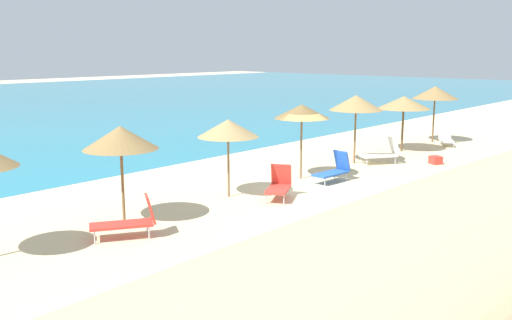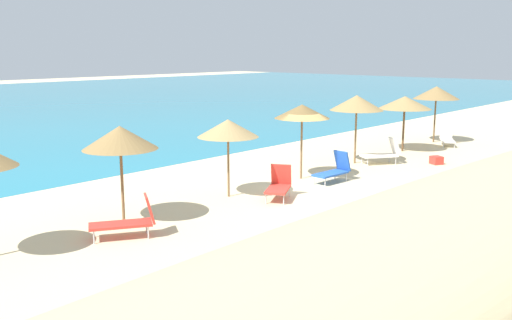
{
  "view_description": "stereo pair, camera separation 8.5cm",
  "coord_description": "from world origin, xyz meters",
  "px_view_note": "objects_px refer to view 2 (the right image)",
  "views": [
    {
      "loc": [
        -15.64,
        -11.49,
        4.8
      ],
      "look_at": [
        -1.66,
        1.06,
        1.11
      ],
      "focal_mm": 39.38,
      "sensor_mm": 36.0,
      "label": 1
    },
    {
      "loc": [
        -15.59,
        -11.56,
        4.8
      ],
      "look_at": [
        -1.66,
        1.06,
        1.11
      ],
      "focal_mm": 39.38,
      "sensor_mm": 36.0,
      "label": 2
    }
  ],
  "objects_px": {
    "beach_umbrella_7": "(436,93)",
    "lounge_chair_2": "(334,170)",
    "beach_umbrella_5": "(357,103)",
    "beach_umbrella_4": "(302,112)",
    "cooler_box": "(436,160)",
    "lounge_chair_0": "(129,220)",
    "lounge_chair_1": "(384,153)",
    "beach_umbrella_2": "(120,138)",
    "lounge_chair_3": "(279,184)",
    "beach_umbrella_6": "(405,103)",
    "lounge_chair_4": "(447,137)",
    "beach_umbrella_3": "(228,128)"
  },
  "relations": [
    {
      "from": "lounge_chair_1",
      "to": "lounge_chair_2",
      "type": "bearing_deg",
      "value": 128.25
    },
    {
      "from": "lounge_chair_2",
      "to": "lounge_chair_3",
      "type": "height_order",
      "value": "lounge_chair_2"
    },
    {
      "from": "beach_umbrella_3",
      "to": "lounge_chair_4",
      "type": "bearing_deg",
      "value": -4.08
    },
    {
      "from": "beach_umbrella_4",
      "to": "cooler_box",
      "type": "distance_m",
      "value": 7.03
    },
    {
      "from": "beach_umbrella_3",
      "to": "cooler_box",
      "type": "distance_m",
      "value": 10.42
    },
    {
      "from": "beach_umbrella_4",
      "to": "lounge_chair_3",
      "type": "xyz_separation_m",
      "value": [
        -2.82,
        -1.26,
        -2.08
      ]
    },
    {
      "from": "beach_umbrella_2",
      "to": "lounge_chair_4",
      "type": "xyz_separation_m",
      "value": [
        18.82,
        -1.23,
        -2.0
      ]
    },
    {
      "from": "beach_umbrella_5",
      "to": "beach_umbrella_6",
      "type": "relative_size",
      "value": 1.11
    },
    {
      "from": "lounge_chair_4",
      "to": "beach_umbrella_2",
      "type": "bearing_deg",
      "value": 54.82
    },
    {
      "from": "lounge_chair_0",
      "to": "lounge_chair_4",
      "type": "relative_size",
      "value": 1.17
    },
    {
      "from": "beach_umbrella_5",
      "to": "lounge_chair_1",
      "type": "xyz_separation_m",
      "value": [
        0.73,
        -0.97,
        -2.14
      ]
    },
    {
      "from": "beach_umbrella_3",
      "to": "beach_umbrella_5",
      "type": "xyz_separation_m",
      "value": [
        7.64,
        -0.07,
        0.31
      ]
    },
    {
      "from": "cooler_box",
      "to": "beach_umbrella_2",
      "type": "bearing_deg",
      "value": 167.99
    },
    {
      "from": "beach_umbrella_6",
      "to": "cooler_box",
      "type": "xyz_separation_m",
      "value": [
        -1.93,
        -2.6,
        -2.17
      ]
    },
    {
      "from": "beach_umbrella_3",
      "to": "lounge_chair_1",
      "type": "xyz_separation_m",
      "value": [
        8.36,
        -1.04,
        -1.83
      ]
    },
    {
      "from": "lounge_chair_0",
      "to": "lounge_chair_1",
      "type": "relative_size",
      "value": 0.99
    },
    {
      "from": "beach_umbrella_7",
      "to": "lounge_chair_2",
      "type": "distance_m",
      "value": 11.46
    },
    {
      "from": "beach_umbrella_2",
      "to": "beach_umbrella_3",
      "type": "height_order",
      "value": "beach_umbrella_2"
    },
    {
      "from": "beach_umbrella_2",
      "to": "cooler_box",
      "type": "bearing_deg",
      "value": -12.01
    },
    {
      "from": "beach_umbrella_2",
      "to": "beach_umbrella_7",
      "type": "xyz_separation_m",
      "value": [
        19.33,
        -0.27,
        0.18
      ]
    },
    {
      "from": "lounge_chair_2",
      "to": "lounge_chair_3",
      "type": "relative_size",
      "value": 1.1
    },
    {
      "from": "beach_umbrella_5",
      "to": "lounge_chair_3",
      "type": "bearing_deg",
      "value": -168.66
    },
    {
      "from": "lounge_chair_0",
      "to": "beach_umbrella_6",
      "type": "bearing_deg",
      "value": -55.44
    },
    {
      "from": "beach_umbrella_2",
      "to": "beach_umbrella_4",
      "type": "xyz_separation_m",
      "value": [
        7.77,
        -0.33,
        0.12
      ]
    },
    {
      "from": "beach_umbrella_4",
      "to": "beach_umbrella_7",
      "type": "xyz_separation_m",
      "value": [
        11.56,
        0.06,
        0.06
      ]
    },
    {
      "from": "lounge_chair_1",
      "to": "cooler_box",
      "type": "distance_m",
      "value": 2.28
    },
    {
      "from": "lounge_chair_3",
      "to": "cooler_box",
      "type": "height_order",
      "value": "lounge_chair_3"
    },
    {
      "from": "lounge_chair_3",
      "to": "lounge_chair_4",
      "type": "height_order",
      "value": "lounge_chair_4"
    },
    {
      "from": "beach_umbrella_3",
      "to": "lounge_chair_4",
      "type": "height_order",
      "value": "beach_umbrella_3"
    },
    {
      "from": "beach_umbrella_7",
      "to": "lounge_chair_3",
      "type": "height_order",
      "value": "beach_umbrella_7"
    },
    {
      "from": "beach_umbrella_2",
      "to": "lounge_chair_3",
      "type": "height_order",
      "value": "beach_umbrella_2"
    },
    {
      "from": "beach_umbrella_4",
      "to": "lounge_chair_3",
      "type": "bearing_deg",
      "value": -155.9
    },
    {
      "from": "beach_umbrella_2",
      "to": "beach_umbrella_4",
      "type": "relative_size",
      "value": 0.98
    },
    {
      "from": "beach_umbrella_6",
      "to": "beach_umbrella_5",
      "type": "bearing_deg",
      "value": 178.65
    },
    {
      "from": "beach_umbrella_2",
      "to": "beach_umbrella_5",
      "type": "relative_size",
      "value": 0.94
    },
    {
      "from": "lounge_chair_0",
      "to": "lounge_chair_1",
      "type": "height_order",
      "value": "lounge_chair_0"
    },
    {
      "from": "beach_umbrella_4",
      "to": "lounge_chair_0",
      "type": "height_order",
      "value": "beach_umbrella_4"
    },
    {
      "from": "lounge_chair_1",
      "to": "lounge_chair_2",
      "type": "height_order",
      "value": "lounge_chair_2"
    },
    {
      "from": "cooler_box",
      "to": "lounge_chair_1",
      "type": "bearing_deg",
      "value": 130.04
    },
    {
      "from": "beach_umbrella_6",
      "to": "lounge_chair_2",
      "type": "bearing_deg",
      "value": -170.87
    },
    {
      "from": "beach_umbrella_6",
      "to": "lounge_chair_3",
      "type": "bearing_deg",
      "value": -173.41
    },
    {
      "from": "beach_umbrella_3",
      "to": "beach_umbrella_7",
      "type": "xyz_separation_m",
      "value": [
        15.3,
        -0.1,
        0.32
      ]
    },
    {
      "from": "beach_umbrella_5",
      "to": "lounge_chair_4",
      "type": "distance_m",
      "value": 7.54
    },
    {
      "from": "beach_umbrella_4",
      "to": "lounge_chair_1",
      "type": "bearing_deg",
      "value": -10.87
    },
    {
      "from": "beach_umbrella_6",
      "to": "lounge_chair_3",
      "type": "xyz_separation_m",
      "value": [
        -10.82,
        -1.25,
        -1.86
      ]
    },
    {
      "from": "lounge_chair_2",
      "to": "lounge_chair_4",
      "type": "height_order",
      "value": "lounge_chair_4"
    },
    {
      "from": "beach_umbrella_4",
      "to": "beach_umbrella_2",
      "type": "bearing_deg",
      "value": 177.58
    },
    {
      "from": "beach_umbrella_7",
      "to": "lounge_chair_3",
      "type": "xyz_separation_m",
      "value": [
        -14.39,
        -1.32,
        -2.14
      ]
    },
    {
      "from": "beach_umbrella_6",
      "to": "lounge_chair_4",
      "type": "bearing_deg",
      "value": -16.22
    },
    {
      "from": "beach_umbrella_5",
      "to": "lounge_chair_2",
      "type": "height_order",
      "value": "beach_umbrella_5"
    }
  ]
}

